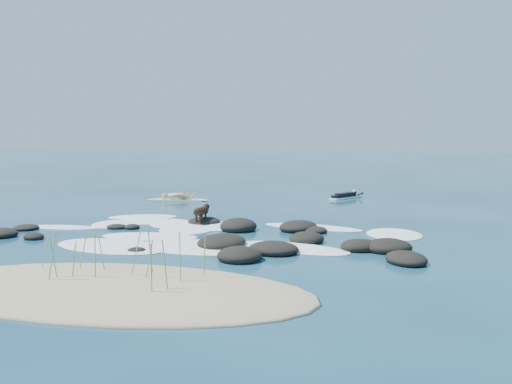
# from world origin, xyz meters

# --- Properties ---
(ground) EXTENTS (160.00, 160.00, 0.00)m
(ground) POSITION_xyz_m (0.00, 0.00, 0.00)
(ground) COLOR #0A2642
(ground) RESTS_ON ground
(sand_dune) EXTENTS (9.00, 4.40, 0.60)m
(sand_dune) POSITION_xyz_m (0.00, -8.20, 0.00)
(sand_dune) COLOR #9E8966
(sand_dune) RESTS_ON ground
(dune_grass) EXTENTS (4.09, 1.69, 1.21)m
(dune_grass) POSITION_xyz_m (0.11, -8.04, 0.65)
(dune_grass) COLOR olive
(dune_grass) RESTS_ON ground
(reef_rocks) EXTENTS (14.39, 6.94, 0.55)m
(reef_rocks) POSITION_xyz_m (1.54, -2.11, 0.11)
(reef_rocks) COLOR black
(reef_rocks) RESTS_ON ground
(breaking_foam) EXTENTS (14.08, 8.21, 0.12)m
(breaking_foam) POSITION_xyz_m (-0.74, -1.00, 0.01)
(breaking_foam) COLOR white
(breaking_foam) RESTS_ON ground
(standing_surfer_rig) EXTENTS (3.05, 0.86, 1.74)m
(standing_surfer_rig) POSITION_xyz_m (-4.51, 7.36, 0.69)
(standing_surfer_rig) COLOR #F9F5C7
(standing_surfer_rig) RESTS_ON ground
(paddling_surfer_rig) EXTENTS (1.67, 2.17, 0.41)m
(paddling_surfer_rig) POSITION_xyz_m (3.49, 10.39, 0.14)
(paddling_surfer_rig) COLOR white
(paddling_surfer_rig) RESTS_ON ground
(dog) EXTENTS (0.42, 1.23, 0.78)m
(dog) POSITION_xyz_m (-0.95, 0.54, 0.52)
(dog) COLOR black
(dog) RESTS_ON ground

